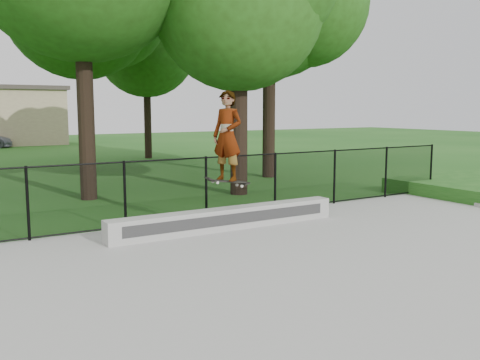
# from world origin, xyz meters

# --- Properties ---
(ground) EXTENTS (100.00, 100.00, 0.00)m
(ground) POSITION_xyz_m (0.00, 0.00, 0.00)
(ground) COLOR #1C5317
(ground) RESTS_ON ground
(concrete_slab) EXTENTS (14.00, 12.00, 0.06)m
(concrete_slab) POSITION_xyz_m (0.00, 0.00, 0.03)
(concrete_slab) COLOR #A5A5A0
(concrete_slab) RESTS_ON ground
(grind_ledge) EXTENTS (5.44, 0.40, 0.47)m
(grind_ledge) POSITION_xyz_m (-0.12, 4.70, 0.29)
(grind_ledge) COLOR #9E9E99
(grind_ledge) RESTS_ON concrete_slab
(skater_airborne) EXTENTS (0.84, 0.82, 2.05)m
(skater_airborne) POSITION_xyz_m (-0.17, 4.60, 2.08)
(skater_airborne) COLOR black
(skater_airborne) RESTS_ON ground
(chainlink_fence) EXTENTS (16.06, 0.06, 1.50)m
(chainlink_fence) POSITION_xyz_m (0.00, 5.90, 0.81)
(chainlink_fence) COLOR black
(chainlink_fence) RESTS_ON concrete_slab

